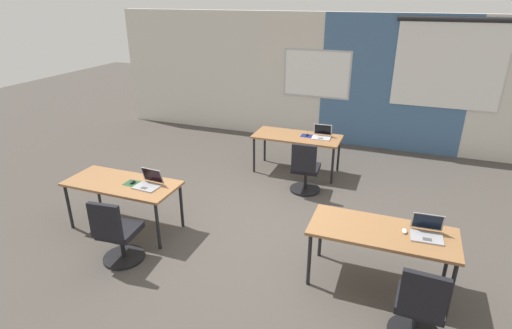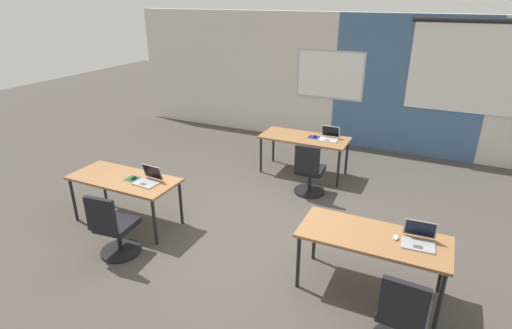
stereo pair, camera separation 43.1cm
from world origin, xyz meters
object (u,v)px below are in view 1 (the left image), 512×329
(laptop_near_right_end, at_px, (427,232))
(chair_near_right_end, at_px, (419,310))
(mouse_near_right_end, at_px, (405,231))
(mouse_near_left_inner, at_px, (133,182))
(chair_near_left_inner, at_px, (117,236))
(mouse_far_right, at_px, (307,135))
(desk_far_center, at_px, (297,139))
(chair_far_right, at_px, (305,172))
(laptop_near_left_inner, at_px, (148,183))
(laptop_far_right, at_px, (322,135))
(desk_near_left, at_px, (122,186))
(desk_near_right, at_px, (382,235))

(laptop_near_right_end, height_order, chair_near_right_end, laptop_near_right_end)
(mouse_near_right_end, relative_size, mouse_near_left_inner, 0.99)
(mouse_near_right_end, height_order, mouse_near_left_inner, mouse_near_left_inner)
(mouse_near_right_end, relative_size, chair_near_left_inner, 0.11)
(laptop_near_right_end, height_order, mouse_near_right_end, laptop_near_right_end)
(mouse_far_right, xyz_separation_m, laptop_near_right_end, (2.03, -2.80, 0.03))
(desk_far_center, bearing_deg, mouse_near_right_end, -54.35)
(laptop_near_right_end, relative_size, chair_near_left_inner, 0.38)
(mouse_far_right, bearing_deg, laptop_near_right_end, -54.06)
(chair_far_right, relative_size, laptop_near_left_inner, 2.64)
(chair_far_right, bearing_deg, laptop_near_left_inner, 46.07)
(laptop_far_right, height_order, chair_near_left_inner, laptop_far_right)
(desk_near_left, xyz_separation_m, desk_near_right, (3.50, 0.00, 0.00))
(chair_near_right_end, xyz_separation_m, laptop_near_left_inner, (-3.51, 0.78, 0.39))
(desk_far_center, xyz_separation_m, laptop_near_left_inner, (-1.33, -2.77, 0.11))
(desk_near_right, xyz_separation_m, chair_near_left_inner, (-3.06, -0.72, -0.28))
(chair_far_right, bearing_deg, chair_near_left_inner, 55.10)
(laptop_far_right, xyz_separation_m, chair_near_right_end, (1.74, -3.62, -0.39))
(desk_near_right, distance_m, laptop_near_left_inner, 3.08)
(desk_near_left, xyz_separation_m, mouse_near_right_end, (3.73, 0.04, 0.08))
(desk_near_right, height_order, desk_far_center, same)
(chair_near_right_end, bearing_deg, chair_far_right, -53.57)
(desk_far_center, height_order, laptop_near_right_end, laptop_near_right_end)
(desk_far_center, relative_size, chair_near_left_inner, 1.74)
(laptop_far_right, distance_m, chair_near_right_end, 4.03)
(mouse_far_right, bearing_deg, chair_far_right, -76.75)
(laptop_far_right, height_order, mouse_near_left_inner, laptop_far_right)
(desk_near_right, relative_size, laptop_near_right_end, 4.61)
(mouse_near_right_end, bearing_deg, mouse_far_right, 122.72)
(desk_near_left, xyz_separation_m, laptop_near_right_end, (3.95, 0.06, 0.11))
(chair_far_right, distance_m, mouse_near_right_end, 2.56)
(desk_near_right, distance_m, desk_far_center, 3.30)
(desk_near_right, relative_size, chair_near_left_inner, 1.74)
(mouse_far_right, bearing_deg, desk_far_center, -161.57)
(desk_near_left, distance_m, laptop_near_left_inner, 0.44)
(mouse_far_right, xyz_separation_m, chair_far_right, (0.20, -0.85, -0.36))
(mouse_far_right, xyz_separation_m, chair_near_left_inner, (-1.48, -3.58, -0.36))
(desk_near_right, height_order, chair_near_right_end, chair_near_right_end)
(desk_near_right, bearing_deg, chair_far_right, 124.52)
(chair_far_right, relative_size, mouse_near_right_end, 8.82)
(mouse_near_left_inner, bearing_deg, desk_near_right, -0.41)
(chair_near_right_end, bearing_deg, mouse_far_right, -57.73)
(chair_near_left_inner, bearing_deg, mouse_near_left_inner, -75.56)
(chair_far_right, relative_size, chair_near_left_inner, 1.00)
(laptop_near_right_end, bearing_deg, mouse_near_right_end, 179.38)
(desk_near_right, height_order, chair_near_left_inner, chair_near_left_inner)
(mouse_far_right, bearing_deg, laptop_near_left_inner, -117.89)
(laptop_near_right_end, relative_size, chair_near_right_end, 0.38)
(laptop_near_left_inner, distance_m, mouse_near_left_inner, 0.26)
(desk_near_left, height_order, chair_near_left_inner, chair_near_left_inner)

